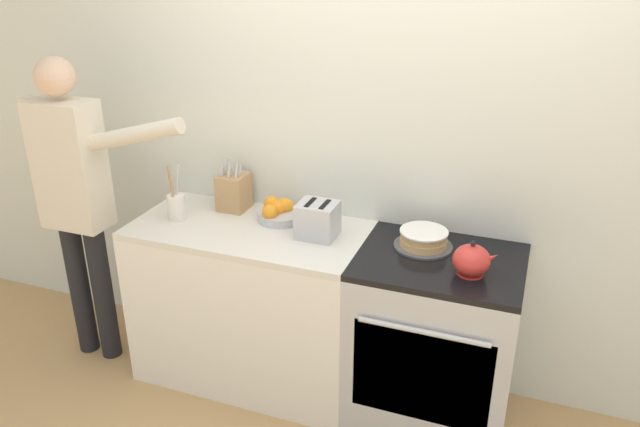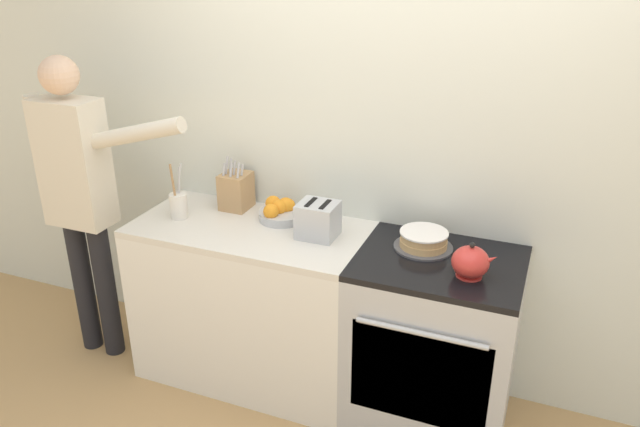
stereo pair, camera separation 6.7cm
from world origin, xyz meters
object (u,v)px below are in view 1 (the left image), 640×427
stove_range (433,341)px  person_baker (75,189)px  fruit_bowl (279,211)px  tea_kettle (472,260)px  knife_block (234,191)px  layer_cake (423,239)px  toaster (318,220)px  utensil_crock (176,206)px

stove_range → person_baker: 1.99m
stove_range → fruit_bowl: (-0.87, 0.15, 0.49)m
stove_range → tea_kettle: size_ratio=4.49×
knife_block → fruit_bowl: size_ratio=1.20×
tea_kettle → fruit_bowl: size_ratio=0.83×
layer_cake → toaster: 0.51m
layer_cake → utensil_crock: (-1.26, -0.13, 0.03)m
layer_cake → person_baker: 1.81m
stove_range → toaster: 0.81m
person_baker → tea_kettle: bearing=-12.5°
stove_range → tea_kettle: tea_kettle is taller
tea_kettle → utensil_crock: bearing=177.6°
utensil_crock → toaster: (0.75, 0.06, 0.01)m
fruit_bowl → knife_block: bearing=171.0°
stove_range → layer_cake: size_ratio=3.20×
stove_range → tea_kettle: 0.54m
tea_kettle → stove_range: bearing=147.8°
layer_cake → person_baker: bearing=-172.3°
fruit_bowl → toaster: (0.26, -0.12, 0.04)m
layer_cake → knife_block: 1.05m
knife_block → toaster: knife_block is taller
fruit_bowl → tea_kettle: bearing=-13.5°
stove_range → knife_block: size_ratio=3.10×
stove_range → layer_cake: 0.50m
fruit_bowl → toaster: 0.29m
layer_cake → utensil_crock: 1.27m
utensil_crock → fruit_bowl: size_ratio=1.24×
knife_block → fruit_bowl: knife_block is taller
layer_cake → toaster: toaster is taller
utensil_crock → toaster: 0.76m
tea_kettle → utensil_crock: 1.51m
layer_cake → utensil_crock: utensil_crock is taller
knife_block → stove_range: bearing=-9.6°
stove_range → layer_cake: bearing=136.2°
toaster → tea_kettle: bearing=-9.4°
layer_cake → fruit_bowl: fruit_bowl is taller
stove_range → person_baker: (-1.90, -0.15, 0.58)m
layer_cake → knife_block: (-1.05, 0.10, 0.06)m
layer_cake → knife_block: knife_block is taller
toaster → person_baker: bearing=-172.1°
person_baker → utensil_crock: bearing=-1.8°
fruit_bowl → toaster: bearing=-24.7°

